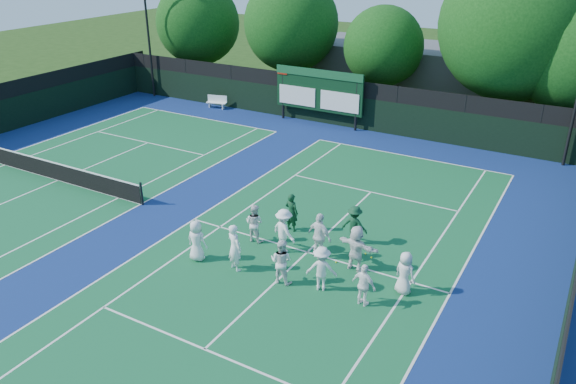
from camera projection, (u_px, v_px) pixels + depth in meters
The scene contains 31 objects.
ground at pixel (295, 264), 20.69m from camera, with size 120.00×120.00×0.00m, color #1C390F.
court_apron at pixel (185, 217), 24.19m from camera, with size 34.00×32.00×0.01m, color navy.
near_court at pixel (307, 252), 21.47m from camera, with size 11.05×23.85×0.01m.
left_court at pixel (58, 180), 27.81m from camera, with size 11.05×23.85×0.01m.
back_fence at pixel (335, 104), 35.46m from camera, with size 34.00×0.08×3.00m.
divider_fence_right at pixel (572, 290), 16.83m from camera, with size 0.08×32.00×3.00m.
scoreboard at pixel (319, 91), 35.25m from camera, with size 6.00×0.21×3.55m.
clubhouse at pixel (436, 76), 39.70m from camera, with size 18.00×6.00×4.00m, color #515256.
light_pole_left at pixel (146, 9), 39.97m from camera, with size 1.20×0.30×10.12m.
tennis_net at pixel (57, 171), 27.61m from camera, with size 11.30×0.10×1.10m.
bench at pixel (217, 101), 39.34m from camera, with size 1.47×0.73×0.90m.
tree_a at pixel (200, 25), 42.83m from camera, with size 6.33×6.33×8.20m.
tree_b at pixel (294, 26), 38.93m from camera, with size 6.57×6.57×8.80m.
tree_c at pixel (386, 48), 36.20m from camera, with size 5.15×5.15×7.15m.
tree_d at pixel (518, 29), 31.92m from camera, with size 8.63×8.63×10.75m.
tennis_ball_1 at pixel (336, 262), 20.77m from camera, with size 0.07×0.07×0.07m, color #B0CD18.
tennis_ball_3 at pixel (200, 229), 23.12m from camera, with size 0.07×0.07×0.07m, color #B0CD18.
tennis_ball_4 at pixel (366, 254), 21.32m from camera, with size 0.07×0.07×0.07m, color #B0CD18.
tennis_ball_5 at pixel (371, 258), 21.07m from camera, with size 0.07×0.07×0.07m, color #B0CD18.
player_front_0 at pixel (197, 241), 20.68m from camera, with size 0.78×0.51×1.60m, color white.
player_front_1 at pixel (235, 247), 20.02m from camera, with size 0.66×0.44×1.82m, color white.
player_front_2 at pixel (281, 261), 19.31m from camera, with size 0.81×0.63×1.66m, color white.
player_front_3 at pixel (322, 269), 18.91m from camera, with size 1.06×0.61×1.63m, color silver.
player_front_4 at pixel (364, 285), 18.12m from camera, with size 0.89×0.37×1.51m, color white.
player_back_0 at pixel (254, 223), 22.00m from camera, with size 0.76×0.59×1.56m, color silver.
player_back_1 at pixel (284, 231), 21.22m from camera, with size 1.14×0.65×1.76m, color white.
player_back_2 at pixel (320, 236), 20.75m from camera, with size 1.08×0.45×1.84m, color white.
player_back_3 at pixel (356, 248), 20.03m from camera, with size 1.63×0.52×1.76m, color white.
player_back_4 at pixel (405, 273), 18.74m from camera, with size 0.76×0.49×1.55m, color silver.
coach_left at pixel (292, 212), 22.76m from camera, with size 0.60×0.39×1.64m, color #0E361D.
coach_right at pixel (354, 225), 21.81m from camera, with size 1.03×0.59×1.59m, color #103B21.
Camera 1 is at (8.61, -15.48, 11.02)m, focal length 35.00 mm.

